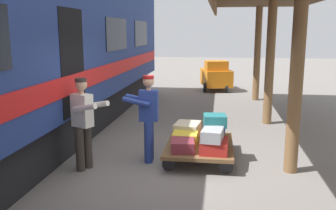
% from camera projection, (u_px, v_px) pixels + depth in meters
% --- Properties ---
extents(ground_plane, '(60.00, 60.00, 0.00)m').
position_uv_depth(ground_plane, '(179.00, 166.00, 7.10)').
color(ground_plane, slate).
extents(luggage_cart, '(1.31, 1.82, 0.32)m').
position_uv_depth(luggage_cart, '(200.00, 146.00, 7.43)').
color(luggage_cart, brown).
rests_on(luggage_cart, ground_plane).
extents(suitcase_yellow_case, '(0.50, 0.51, 0.21)m').
position_uv_depth(suitcase_yellow_case, '(185.00, 138.00, 7.44)').
color(suitcase_yellow_case, gold).
rests_on(suitcase_yellow_case, luggage_cart).
extents(suitcase_orange_carryall, '(0.39, 0.55, 0.24)m').
position_uv_depth(suitcase_orange_carryall, '(215.00, 132.00, 7.84)').
color(suitcase_orange_carryall, '#CC6B23').
rests_on(suitcase_orange_carryall, luggage_cart).
extents(suitcase_red_plastic, '(0.53, 0.61, 0.24)m').
position_uv_depth(suitcase_red_plastic, '(214.00, 146.00, 6.87)').
color(suitcase_red_plastic, '#AD231E').
rests_on(suitcase_red_plastic, luggage_cart).
extents(suitcase_olive_duffel, '(0.40, 0.47, 0.18)m').
position_uv_depth(suitcase_olive_duffel, '(215.00, 140.00, 7.36)').
color(suitcase_olive_duffel, brown).
rests_on(suitcase_olive_duffel, luggage_cart).
extents(suitcase_burgundy_valise, '(0.49, 0.57, 0.21)m').
position_uv_depth(suitcase_burgundy_valise, '(183.00, 145.00, 6.96)').
color(suitcase_burgundy_valise, maroon).
rests_on(suitcase_burgundy_valise, luggage_cart).
extents(suitcase_cream_canvas, '(0.57, 0.67, 0.29)m').
position_uv_depth(suitcase_cream_canvas, '(187.00, 130.00, 7.92)').
color(suitcase_cream_canvas, beige).
rests_on(suitcase_cream_canvas, luggage_cart).
extents(suitcase_gray_aluminum, '(0.42, 0.59, 0.22)m').
position_uv_depth(suitcase_gray_aluminum, '(212.00, 135.00, 6.80)').
color(suitcase_gray_aluminum, '#9EA0A5').
rests_on(suitcase_gray_aluminum, suitcase_red_plastic).
extents(suitcase_navy_fabric, '(0.40, 0.60, 0.21)m').
position_uv_depth(suitcase_navy_fabric, '(215.00, 131.00, 7.29)').
color(suitcase_navy_fabric, navy).
rests_on(suitcase_navy_fabric, suitcase_olive_duffel).
extents(suitcase_teal_softside, '(0.47, 0.46, 0.23)m').
position_uv_depth(suitcase_teal_softside, '(215.00, 121.00, 7.22)').
color(suitcase_teal_softside, '#1E666B').
rests_on(suitcase_teal_softside, suitcase_navy_fabric).
extents(porter_in_overalls, '(0.68, 0.45, 1.70)m').
position_uv_depth(porter_in_overalls, '(148.00, 115.00, 7.19)').
color(porter_in_overalls, navy).
rests_on(porter_in_overalls, ground_plane).
extents(porter_by_door, '(0.74, 0.60, 1.70)m').
position_uv_depth(porter_by_door, '(83.00, 121.00, 6.74)').
color(porter_by_door, '#332D28').
rests_on(porter_by_door, ground_plane).
extents(baggage_tug, '(1.45, 1.90, 1.30)m').
position_uv_depth(baggage_tug, '(216.00, 76.00, 16.01)').
color(baggage_tug, orange).
rests_on(baggage_tug, ground_plane).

